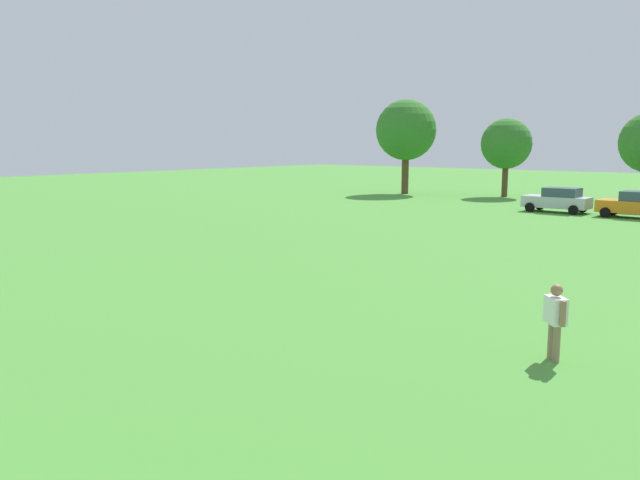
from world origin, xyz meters
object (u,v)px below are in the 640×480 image
Objects in this scene: parked_car_orange_1 at (636,204)px; tree_far_left at (406,130)px; parked_car_silver_0 at (558,200)px; tree_left at (506,144)px; adult_bystander at (555,316)px.

tree_far_left is at bearing -18.76° from parked_car_orange_1.
parked_car_silver_0 is 0.63× the size of tree_left.
parked_car_orange_1 is at bearing -37.39° from tree_left.
adult_bystander is 44.24m from tree_left.
parked_car_orange_1 is 0.63× the size of tree_left.
tree_far_left is 1.27× the size of tree_left.
parked_car_orange_1 is (-5.71, 29.86, -0.14)m from adult_bystander.
adult_bystander is 46.44m from tree_far_left.
parked_car_orange_1 is at bearing 177.33° from parked_car_silver_0.
tree_far_left is (-21.66, 7.36, 4.95)m from parked_car_orange_1.
parked_car_orange_1 is at bearing -33.92° from adult_bystander.
adult_bystander reaches higher than parked_car_silver_0.
parked_car_silver_0 is at bearing -2.67° from parked_car_orange_1.
adult_bystander is 0.39× the size of parked_car_orange_1.
parked_car_orange_1 is 23.40m from tree_far_left.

